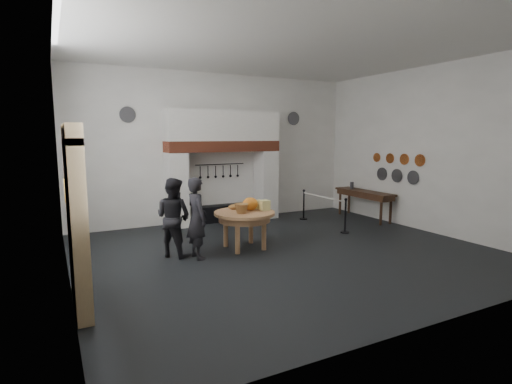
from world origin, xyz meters
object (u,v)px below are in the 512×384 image
visitor_near (197,218)px  side_table (364,192)px  iron_range (223,213)px  work_table (244,213)px  visitor_far (173,217)px  barrier_post_far (304,205)px  barrier_post_near (345,217)px

visitor_near → side_table: (6.06, 1.49, -0.01)m
iron_range → side_table: bearing=-23.3°
iron_range → work_table: bearing=-103.5°
visitor_far → barrier_post_far: (4.72, 1.91, -0.42)m
work_table → visitor_far: size_ratio=0.82×
side_table → barrier_post_far: same height
work_table → visitor_near: bearing=-169.8°
iron_range → work_table: 3.18m
work_table → visitor_far: (-1.64, 0.18, 0.03)m
barrier_post_near → visitor_near: bearing=-175.9°
iron_range → side_table: 4.51m
work_table → visitor_far: bearing=173.8°
work_table → visitor_near: size_ratio=0.80×
visitor_near → barrier_post_far: 4.92m
barrier_post_far → barrier_post_near: bearing=-90.0°
visitor_near → work_table: bearing=-84.2°
iron_range → barrier_post_far: bearing=-21.9°
iron_range → visitor_near: (-1.96, -3.26, 0.63)m
work_table → barrier_post_near: barrier_post_near is taller
work_table → barrier_post_far: bearing=34.1°
visitor_far → barrier_post_near: (4.72, -0.09, -0.42)m
iron_range → work_table: size_ratio=1.34×
side_table → barrier_post_near: bearing=-145.8°
work_table → barrier_post_near: size_ratio=1.58×
visitor_far → barrier_post_near: size_ratio=1.92×
iron_range → side_table: size_ratio=0.86×
side_table → barrier_post_near: 2.15m
work_table → visitor_near: 1.26m
iron_range → barrier_post_near: bearing=-51.3°
visitor_far → visitor_near: bearing=-173.1°
iron_range → work_table: (-0.73, -3.04, 0.59)m
work_table → barrier_post_far: size_ratio=1.58×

